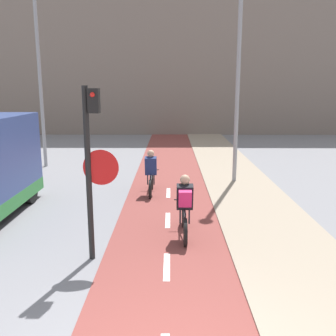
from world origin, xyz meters
name	(u,v)px	position (x,y,z in m)	size (l,w,h in m)	color
building_row_background	(170,61)	(0.00, 25.72, 5.23)	(60.00, 5.20, 10.44)	slate
traffic_light_pole	(92,156)	(-1.39, 3.37, 2.05)	(0.67, 0.25, 3.32)	black
street_lamp_far	(38,56)	(-5.26, 12.18, 4.54)	(0.36, 0.36, 7.53)	gray
street_lamp_sidewalk	(239,51)	(2.33, 9.53, 4.46)	(0.36, 0.36, 7.38)	gray
cyclist_near	(185,207)	(0.38, 4.47, 0.70)	(0.46, 1.71, 1.43)	black
cyclist_far	(151,174)	(-0.55, 7.94, 0.65)	(0.46, 1.64, 1.41)	black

